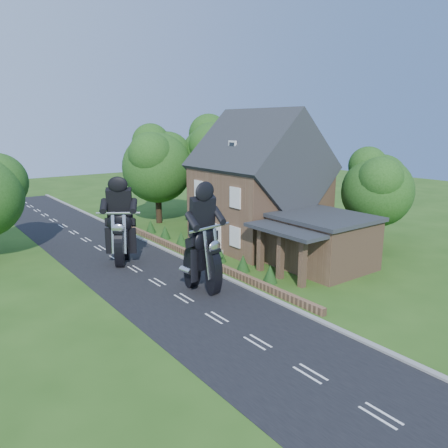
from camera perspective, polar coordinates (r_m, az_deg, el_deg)
ground at (r=23.78m, az=-5.26°, el=-9.65°), size 120.00×120.00×0.00m
road at (r=23.77m, az=-5.26°, el=-9.63°), size 7.00×80.00×0.02m
kerb at (r=25.69m, az=1.75°, el=-7.69°), size 0.30×80.00×0.12m
garden_wall at (r=29.84m, az=-3.26°, el=-4.44°), size 0.30×22.00×0.40m
house at (r=33.38m, az=4.62°, el=4.71°), size 9.54×8.64×10.24m
annex at (r=28.77m, az=12.54°, el=-2.15°), size 7.05×5.94×3.44m
tree_annex_side at (r=34.45m, az=19.62°, el=4.85°), size 5.64×5.20×7.48m
tree_house_right at (r=39.37m, az=8.91°, el=7.10°), size 6.51×6.00×8.40m
tree_behind_house at (r=43.36m, az=-0.57°, el=9.17°), size 7.81×7.20×10.08m
tree_behind_left at (r=41.01m, az=-8.27°, el=8.12°), size 6.94×6.40×9.16m
shrub_a at (r=25.83m, az=6.03°, el=-6.49°), size 0.90×0.90×1.10m
shrub_b at (r=27.61m, az=2.51°, el=-5.12°), size 0.90×0.90×1.10m
shrub_c at (r=29.50m, az=-0.57°, el=-3.92°), size 0.90×0.90×1.10m
shrub_d at (r=33.51m, az=-5.62°, el=-1.90°), size 0.90×0.90×1.10m
shrub_e at (r=35.61m, az=-7.70°, el=-1.06°), size 0.90×0.90×1.10m
shrub_f at (r=37.76m, az=-9.55°, el=-0.31°), size 0.90×0.90×1.10m
motorcycle_lead at (r=24.36m, az=-2.78°, el=-6.71°), size 0.84×2.04×1.85m
motorcycle_follow at (r=29.73m, az=-13.19°, el=-3.47°), size 1.46×1.82×1.75m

